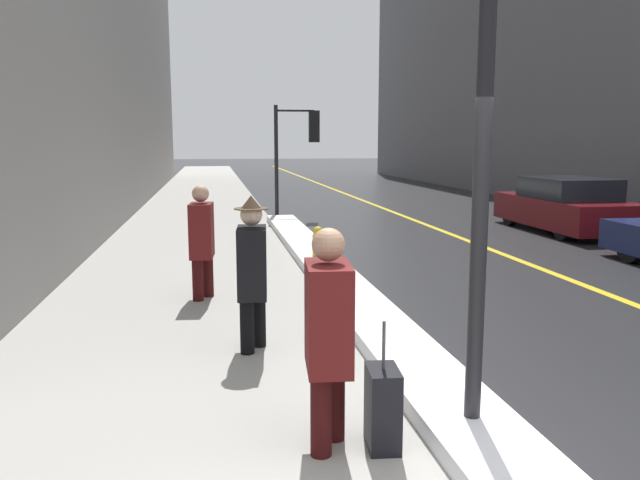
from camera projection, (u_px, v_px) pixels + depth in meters
sidewalk_slab at (200, 219)px, 17.95m from camera, size 4.00×80.00×0.01m
road_centre_stripe at (400, 215)px, 18.96m from camera, size 0.16×80.00×0.00m
snow_bank_curb at (332, 275)px, 9.97m from camera, size 0.74×15.50×0.17m
building_facade_right at (559, 51)px, 26.36m from camera, size 6.00×36.00×12.01m
lamp_post at (487, 31)px, 4.23m from camera, size 0.28×0.28×4.91m
traffic_light_near at (301, 137)px, 17.96m from camera, size 1.31×0.32×3.24m
pedestrian_with_shoulder_bag at (328, 329)px, 4.39m from camera, size 0.35×0.75×1.61m
pedestrian_in_fedora at (252, 267)px, 6.48m from camera, size 0.35×0.53×1.65m
pedestrian_in_glasses at (202, 237)px, 8.67m from camera, size 0.35×0.75×1.61m
parked_car_maroon at (565, 206)px, 15.35m from camera, size 1.82×4.26×1.33m
rolling_suitcase at (383, 408)px, 4.47m from camera, size 0.25×0.38×0.95m
fire_hydrant at (318, 246)px, 11.20m from camera, size 0.20×0.20×0.70m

